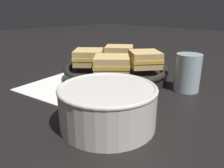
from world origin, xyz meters
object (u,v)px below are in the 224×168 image
Objects in this scene: soup_bowl at (108,103)px; sandwich_far_left at (112,65)px; spoon at (87,90)px; sandwich_near_right at (89,57)px; drinking_glass at (188,73)px; sandwich_far_right at (144,59)px; sandwich_near_left at (119,53)px; skillet at (116,72)px.

sandwich_far_left is at bearing 132.57° from soup_bowl.
sandwich_far_left is at bearing 87.36° from spoon.
drinking_glass is (0.27, 0.11, -0.02)m from sandwich_near_right.
drinking_glass reaches higher than soup_bowl.
spoon is at bearing -100.82° from sandwich_far_right.
sandwich_near_left is at bearing 81.01° from sandwich_near_right.
drinking_glass is (0.14, 0.01, -0.02)m from sandwich_far_right.
sandwich_far_left is at bearing -141.23° from drinking_glass.
spoon is at bearing 153.79° from soup_bowl.
drinking_glass is at bearing 21.18° from sandwich_near_right.
sandwich_far_right is at bearing 90.28° from spoon.
spoon is 1.37× the size of sandwich_far_right.
sandwich_near_right reaches higher than skillet.
drinking_glass reaches higher than spoon.
sandwich_near_right is at bearing 146.63° from soup_bowl.
soup_bowl is 1.83× the size of drinking_glass.
sandwich_near_right is (-0.10, 0.09, 0.06)m from spoon.
sandwich_near_left is 1.00× the size of sandwich_near_right.
soup_bowl is 0.29m from skillet.
spoon is at bearing -103.74° from sandwich_far_left.
soup_bowl is 0.20m from sandwich_far_left.
sandwich_far_left is at bearing -98.99° from sandwich_far_right.
sandwich_near_right and sandwich_far_left have the same top height.
soup_bowl is 1.41× the size of sandwich_far_left.
drinking_glass is (0.02, 0.27, 0.01)m from soup_bowl.
sandwich_near_left and sandwich_far_left have the same top height.
drinking_glass reaches higher than sandwich_far_right.
soup_bowl is at bearing -15.11° from spoon.
sandwich_near_left is 0.12m from sandwich_near_right.
drinking_glass is at bearing 59.92° from spoon.
sandwich_near_right is at bearing -143.99° from sandwich_far_right.
sandwich_far_left is (-0.14, 0.15, 0.02)m from soup_bowl.
skillet is at bearing 126.05° from sandwich_far_left.
spoon is at bearing -68.77° from sandwich_near_left.
sandwich_near_right is 1.30× the size of drinking_glass.
sandwich_near_right is (-0.07, -0.05, 0.04)m from skillet.
sandwich_far_left is 0.12m from sandwich_far_right.
sandwich_near_left is 1.00× the size of sandwich_far_left.
soup_bowl is at bearing -66.09° from sandwich_far_right.
sandwich_near_right reaches higher than spoon.
drinking_glass is at bearing 38.77° from sandwich_far_left.
sandwich_near_left is 1.00× the size of sandwich_far_right.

